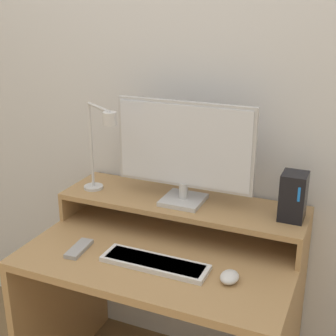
# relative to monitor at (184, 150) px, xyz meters

# --- Properties ---
(wall_back) EXTENTS (6.00, 0.05, 2.50)m
(wall_back) POSITION_rel_monitor_xyz_m (-0.01, 0.20, 0.20)
(wall_back) COLOR silver
(wall_back) RESTS_ON ground_plane
(desk) EXTENTS (1.01, 0.67, 0.71)m
(desk) POSITION_rel_monitor_xyz_m (-0.01, -0.17, -0.56)
(desk) COLOR #A87F51
(desk) RESTS_ON ground_plane
(monitor_shelf) EXTENTS (1.01, 0.30, 0.12)m
(monitor_shelf) POSITION_rel_monitor_xyz_m (-0.01, 0.01, -0.24)
(monitor_shelf) COLOR #A87F51
(monitor_shelf) RESTS_ON desk
(monitor) EXTENTS (0.56, 0.17, 0.41)m
(monitor) POSITION_rel_monitor_xyz_m (0.00, 0.00, 0.00)
(monitor) COLOR #BCBCC1
(monitor) RESTS_ON monitor_shelf
(desk_lamp) EXTENTS (0.23, 0.17, 0.38)m
(desk_lamp) POSITION_rel_monitor_xyz_m (-0.33, -0.07, 0.01)
(desk_lamp) COLOR silver
(desk_lamp) RESTS_ON monitor_shelf
(router_dock) EXTENTS (0.09, 0.10, 0.18)m
(router_dock) POSITION_rel_monitor_xyz_m (0.43, 0.02, -0.13)
(router_dock) COLOR black
(router_dock) RESTS_ON monitor_shelf
(keyboard) EXTENTS (0.39, 0.11, 0.02)m
(keyboard) POSITION_rel_monitor_xyz_m (0.01, -0.30, -0.33)
(keyboard) COLOR silver
(keyboard) RESTS_ON desk
(mouse) EXTENTS (0.06, 0.08, 0.04)m
(mouse) POSITION_rel_monitor_xyz_m (0.28, -0.29, -0.33)
(mouse) COLOR silver
(mouse) RESTS_ON desk
(remote_control) EXTENTS (0.06, 0.14, 0.02)m
(remote_control) POSITION_rel_monitor_xyz_m (-0.30, -0.32, -0.34)
(remote_control) COLOR #99999E
(remote_control) RESTS_ON desk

